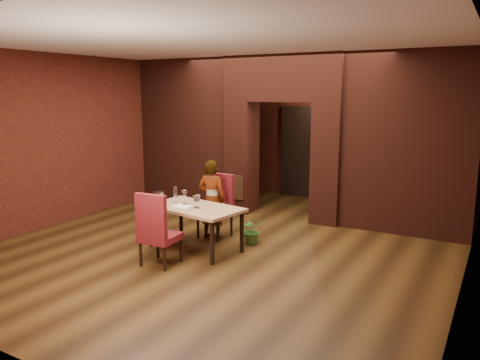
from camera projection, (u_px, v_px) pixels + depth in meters
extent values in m
plane|color=#422A10|center=(232.00, 243.00, 7.85)|extent=(8.00, 8.00, 0.00)
cube|color=silver|center=(232.00, 45.00, 7.26)|extent=(7.00, 8.00, 0.04)
cube|color=maroon|center=(319.00, 131.00, 10.97)|extent=(7.00, 0.04, 3.20)
cube|color=maroon|center=(2.00, 193.00, 4.14)|extent=(7.00, 0.04, 3.20)
cube|color=maroon|center=(80.00, 138.00, 9.26)|extent=(0.04, 8.00, 3.20)
cube|color=maroon|center=(472.00, 164.00, 5.85)|extent=(0.04, 8.00, 3.20)
cube|color=maroon|center=(242.00, 157.00, 9.80)|extent=(0.55, 0.55, 2.30)
cube|color=maroon|center=(329.00, 164.00, 8.88)|extent=(0.55, 0.55, 2.30)
cube|color=maroon|center=(285.00, 78.00, 9.05)|extent=(2.45, 0.55, 0.90)
cube|color=maroon|center=(187.00, 133.00, 10.41)|extent=(2.28, 0.35, 3.20)
cube|color=maroon|center=(408.00, 144.00, 8.11)|extent=(2.28, 0.35, 3.20)
cube|color=#9F562E|center=(235.00, 187.00, 9.66)|extent=(0.40, 0.03, 0.50)
cube|color=black|center=(301.00, 153.00, 11.21)|extent=(0.90, 0.08, 2.10)
cube|color=black|center=(301.00, 153.00, 11.18)|extent=(1.02, 0.04, 2.22)
cube|color=tan|center=(195.00, 228.00, 7.46)|extent=(1.62, 1.07, 0.70)
cube|color=maroon|center=(215.00, 206.00, 8.06)|extent=(0.51, 0.51, 1.09)
cube|color=maroon|center=(160.00, 228.00, 6.77)|extent=(0.53, 0.53, 1.09)
imported|color=beige|center=(212.00, 199.00, 8.00)|extent=(0.54, 0.39, 1.37)
cube|color=white|center=(182.00, 206.00, 7.40)|extent=(0.32, 0.25, 0.00)
cylinder|color=#AFAFB5|center=(159.00, 198.00, 7.51)|extent=(0.17, 0.17, 0.21)
cylinder|color=white|center=(175.00, 194.00, 7.66)|extent=(0.06, 0.06, 0.27)
imported|color=#396B28|center=(252.00, 230.00, 7.78)|extent=(0.54, 0.53, 0.45)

